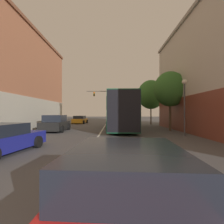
{
  "coord_description": "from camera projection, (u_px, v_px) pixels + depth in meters",
  "views": [
    {
      "loc": [
        1.1,
        0.01,
        1.76
      ],
      "look_at": [
        1.0,
        17.38,
        1.83
      ],
      "focal_mm": 28.0,
      "sensor_mm": 36.0,
      "label": 1
    }
  ],
  "objects": [
    {
      "name": "parked_car_left_near",
      "position": [
        80.0,
        120.0,
        28.62
      ],
      "size": [
        2.18,
        4.28,
        1.26
      ],
      "rotation": [
        0.0,
        0.0,
        1.51
      ],
      "color": "orange",
      "rests_on": "ground_plane"
    },
    {
      "name": "street_tree_far",
      "position": [
        151.0,
        95.0,
        26.24
      ],
      "size": [
        3.96,
        3.56,
        6.67
      ],
      "color": "#4C3823",
      "rests_on": "ground_plane"
    },
    {
      "name": "hatchback_foreground",
      "position": [
        127.0,
        197.0,
        2.41
      ],
      "size": [
        2.24,
        4.23,
        1.24
      ],
      "rotation": [
        0.0,
        0.0,
        1.51
      ],
      "color": "red",
      "rests_on": "ground_plane"
    },
    {
      "name": "street_tree_near",
      "position": [
        170.0,
        89.0,
        17.11
      ],
      "size": [
        3.13,
        2.82,
        5.81
      ],
      "color": "brown",
      "rests_on": "ground_plane"
    },
    {
      "name": "parked_car_left_far",
      "position": [
        0.0,
        139.0,
        7.46
      ],
      "size": [
        2.4,
        4.68,
        1.29
      ],
      "rotation": [
        0.0,
        0.0,
        1.44
      ],
      "color": "navy",
      "rests_on": "ground_plane"
    },
    {
      "name": "traffic_signal_gantry",
      "position": [
        121.0,
        98.0,
        32.18
      ],
      "size": [
        9.35,
        0.36,
        6.04
      ],
      "color": "#514C47",
      "rests_on": "ground_plane"
    },
    {
      "name": "street_lamp",
      "position": [
        185.0,
        99.0,
        13.08
      ],
      "size": [
        0.38,
        0.38,
        4.28
      ],
      "color": "#47474C",
      "rests_on": "ground_plane"
    },
    {
      "name": "parked_car_left_mid",
      "position": [
        56.0,
        124.0,
        16.68
      ],
      "size": [
        2.21,
        4.41,
        1.54
      ],
      "rotation": [
        0.0,
        0.0,
        1.6
      ],
      "color": "black",
      "rests_on": "ground_plane"
    },
    {
      "name": "lane_center_line",
      "position": [
        102.0,
        130.0,
        18.09
      ],
      "size": [
        0.14,
        48.2,
        0.01
      ],
      "color": "silver",
      "rests_on": "ground_plane"
    },
    {
      "name": "bus",
      "position": [
        122.0,
        111.0,
        19.27
      ],
      "size": [
        3.13,
        12.92,
        3.56
      ],
      "rotation": [
        0.0,
        0.0,
        1.55
      ],
      "color": "#145133",
      "rests_on": "ground_plane"
    }
  ]
}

